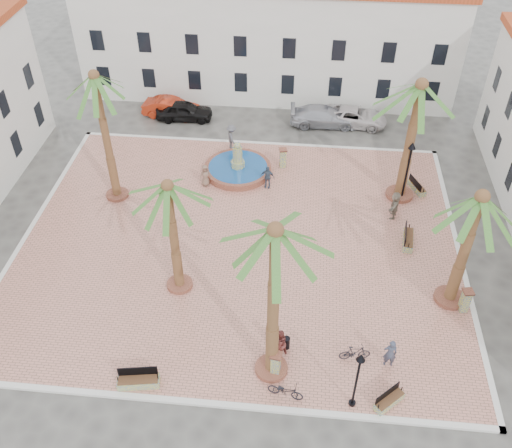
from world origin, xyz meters
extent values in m
plane|color=#56544F|center=(0.00, 0.00, 0.00)|extent=(120.00, 120.00, 0.00)
cube|color=tan|center=(0.00, 0.00, 0.07)|extent=(26.00, 22.00, 0.15)
cube|color=silver|center=(0.00, 11.00, 0.08)|extent=(26.30, 0.30, 0.16)
cube|color=silver|center=(0.00, -11.00, 0.08)|extent=(26.30, 0.30, 0.16)
cube|color=silver|center=(13.00, 0.00, 0.08)|extent=(0.30, 22.30, 0.16)
cube|color=silver|center=(-13.00, 0.00, 0.08)|extent=(0.30, 22.30, 0.16)
cube|color=silver|center=(0.00, 20.00, 4.50)|extent=(30.00, 7.00, 9.00)
cube|color=black|center=(-13.12, 16.52, 2.20)|extent=(1.00, 0.12, 1.60)
cube|color=black|center=(-9.38, 16.52, 2.20)|extent=(1.00, 0.12, 1.60)
cube|color=black|center=(-5.62, 16.52, 2.20)|extent=(1.00, 0.12, 1.60)
cube|color=black|center=(-1.88, 16.52, 2.20)|extent=(1.00, 0.12, 1.60)
cube|color=black|center=(1.88, 16.52, 2.20)|extent=(1.00, 0.12, 1.60)
cube|color=black|center=(5.62, 16.52, 2.20)|extent=(1.00, 0.12, 1.60)
cube|color=black|center=(9.38, 16.52, 2.20)|extent=(1.00, 0.12, 1.60)
cube|color=black|center=(13.12, 16.52, 2.20)|extent=(1.00, 0.12, 1.60)
cube|color=black|center=(-13.12, 16.52, 5.20)|extent=(1.00, 0.12, 1.60)
cube|color=black|center=(-9.38, 16.52, 5.20)|extent=(1.00, 0.12, 1.60)
cube|color=black|center=(-5.62, 16.52, 5.20)|extent=(1.00, 0.12, 1.60)
cube|color=black|center=(-1.88, 16.52, 5.20)|extent=(1.00, 0.12, 1.60)
cube|color=black|center=(1.88, 16.52, 5.20)|extent=(1.00, 0.12, 1.60)
cube|color=black|center=(5.62, 16.52, 5.20)|extent=(1.00, 0.12, 1.60)
cube|color=black|center=(9.38, 16.52, 5.20)|extent=(1.00, 0.12, 1.60)
cube|color=black|center=(13.12, 16.52, 5.20)|extent=(1.00, 0.12, 1.60)
cube|color=black|center=(16.54, 5.37, 2.20)|extent=(0.12, 1.00, 1.60)
cube|color=black|center=(16.54, 9.08, 2.20)|extent=(0.12, 1.00, 1.60)
cube|color=black|center=(16.54, 12.80, 2.20)|extent=(0.12, 1.00, 1.60)
cube|color=black|center=(16.54, 9.08, 5.20)|extent=(0.12, 1.00, 1.60)
cube|color=black|center=(16.54, 12.80, 5.20)|extent=(0.12, 1.00, 1.60)
cube|color=black|center=(-16.02, 6.00, 2.20)|extent=(0.12, 1.00, 1.60)
cube|color=black|center=(-16.02, 10.00, 2.20)|extent=(0.12, 1.00, 1.60)
cube|color=black|center=(-16.02, 6.00, 5.20)|extent=(0.12, 1.00, 1.60)
cube|color=black|center=(-16.02, 10.00, 5.20)|extent=(0.12, 1.00, 1.60)
cylinder|color=brown|center=(-0.98, 7.14, 0.37)|extent=(4.63, 4.63, 0.44)
cylinder|color=#194C8C|center=(-0.98, 7.14, 0.57)|extent=(4.08, 4.08, 0.07)
cylinder|color=#909766|center=(-0.98, 7.14, 0.59)|extent=(0.99, 0.99, 0.88)
cylinder|color=#909766|center=(-0.98, 7.14, 1.47)|extent=(0.66, 0.66, 1.32)
sphere|color=#909766|center=(-0.98, 7.14, 2.30)|extent=(0.49, 0.49, 0.49)
cylinder|color=brown|center=(-8.56, 3.63, 0.26)|extent=(1.46, 1.46, 0.22)
cylinder|color=brown|center=(-8.56, 3.63, 4.56)|extent=(0.48, 0.48, 8.39)
sphere|color=brown|center=(-8.56, 3.63, 8.76)|extent=(0.64, 0.64, 0.64)
cylinder|color=brown|center=(-2.84, -3.95, 0.26)|extent=(1.43, 1.43, 0.21)
cylinder|color=brown|center=(-2.84, -3.95, 3.71)|extent=(0.46, 0.46, 6.70)
sphere|color=brown|center=(-2.84, -3.95, 7.06)|extent=(0.62, 0.62, 0.62)
cylinder|color=brown|center=(2.64, -8.93, 0.27)|extent=(1.57, 1.57, 0.24)
cylinder|color=brown|center=(2.64, -8.93, 4.73)|extent=(0.51, 0.51, 8.68)
sphere|color=brown|center=(2.64, -8.93, 9.07)|extent=(0.69, 0.69, 0.69)
cylinder|color=brown|center=(11.82, -3.48, 0.27)|extent=(1.65, 1.65, 0.25)
cylinder|color=brown|center=(11.82, -3.48, 3.79)|extent=(0.54, 0.54, 6.78)
sphere|color=brown|center=(11.82, -3.48, 7.18)|extent=(0.72, 0.72, 0.72)
cylinder|color=brown|center=(9.95, 5.50, 0.28)|extent=(1.78, 1.78, 0.27)
cylinder|color=brown|center=(9.95, 5.50, 4.30)|extent=(0.58, 0.58, 7.76)
sphere|color=brown|center=(9.95, 5.50, 8.18)|extent=(0.78, 0.78, 0.78)
cube|color=#909766|center=(-3.45, -10.40, 0.37)|extent=(2.02, 0.91, 0.43)
cube|color=#56351E|center=(-3.45, -10.40, 0.62)|extent=(1.91, 0.84, 0.07)
cube|color=black|center=(-3.49, -10.16, 0.91)|extent=(1.83, 0.36, 0.54)
cylinder|color=black|center=(-4.36, -10.55, 0.75)|extent=(0.05, 0.05, 0.33)
cylinder|color=black|center=(-2.55, -10.25, 0.75)|extent=(0.05, 0.05, 0.33)
cube|color=#909766|center=(8.11, -10.22, 0.33)|extent=(1.50, 1.43, 0.35)
cube|color=#56351E|center=(8.11, -10.22, 0.53)|extent=(1.41, 1.34, 0.05)
cube|color=black|center=(7.98, -10.08, 0.77)|extent=(1.14, 1.05, 0.44)
cylinder|color=black|center=(7.55, -10.73, 0.64)|extent=(0.05, 0.05, 0.27)
cylinder|color=black|center=(8.66, -9.72, 0.64)|extent=(0.05, 0.05, 0.27)
cube|color=#909766|center=(10.05, 0.86, 0.36)|extent=(0.81, 1.94, 0.42)
cube|color=#56351E|center=(10.05, 0.86, 0.60)|extent=(0.74, 1.83, 0.06)
cube|color=black|center=(9.82, 0.89, 0.88)|extent=(0.28, 1.77, 0.52)
cylinder|color=black|center=(9.94, -0.02, 0.73)|extent=(0.05, 0.05, 0.31)
cylinder|color=black|center=(10.16, 1.74, 0.73)|extent=(0.05, 0.05, 0.31)
cube|color=#909766|center=(11.18, 6.24, 0.33)|extent=(1.09, 1.73, 0.37)
cube|color=#56351E|center=(11.18, 6.24, 0.55)|extent=(1.02, 1.62, 0.06)
cube|color=black|center=(10.99, 6.17, 0.79)|extent=(0.63, 1.47, 0.46)
cylinder|color=black|center=(11.47, 5.52, 0.66)|extent=(0.05, 0.05, 0.28)
cylinder|color=black|center=(10.88, 6.97, 0.66)|extent=(0.05, 0.05, 0.28)
cylinder|color=black|center=(6.44, -10.40, 0.22)|extent=(0.33, 0.33, 0.15)
cylinder|color=black|center=(6.44, -10.40, 1.88)|extent=(0.11, 0.11, 3.28)
cone|color=black|center=(6.44, -10.40, 3.65)|extent=(0.40, 0.40, 0.36)
sphere|color=beige|center=(6.44, -10.40, 3.52)|extent=(0.22, 0.22, 0.22)
cylinder|color=black|center=(10.08, 5.17, 0.24)|extent=(0.39, 0.39, 0.17)
cylinder|color=black|center=(10.08, 5.17, 2.19)|extent=(0.13, 0.13, 3.87)
cone|color=black|center=(10.08, 5.17, 4.28)|extent=(0.47, 0.47, 0.43)
sphere|color=beige|center=(10.08, 5.17, 4.12)|extent=(0.26, 0.26, 0.26)
cube|color=#909766|center=(2.85, -9.12, 0.84)|extent=(0.48, 0.48, 1.37)
cube|color=brown|center=(2.85, -9.12, 1.57)|extent=(0.60, 0.60, 0.11)
cube|color=#909766|center=(2.07, 8.07, 0.83)|extent=(0.50, 0.50, 1.36)
cube|color=brown|center=(2.07, 8.07, 1.56)|extent=(0.63, 0.63, 0.10)
cube|color=#909766|center=(12.40, -4.19, 0.83)|extent=(0.49, 0.49, 1.37)
cube|color=brown|center=(12.40, -4.19, 1.57)|extent=(0.61, 0.61, 0.11)
cylinder|color=black|center=(3.26, -7.54, 0.50)|extent=(0.36, 0.36, 0.70)
imported|color=#373D50|center=(8.21, -8.06, 1.03)|extent=(0.65, 0.43, 1.76)
imported|color=black|center=(3.39, -10.30, 0.59)|extent=(1.77, 0.92, 0.89)
imported|color=maroon|center=(2.95, -7.99, 1.00)|extent=(1.04, 1.03, 1.69)
imported|color=black|center=(6.60, -7.89, 0.62)|extent=(1.60, 0.70, 0.93)
imported|color=#795B4B|center=(-2.95, 5.37, 0.93)|extent=(0.90, 0.77, 1.57)
imported|color=#3B4C60|center=(1.20, 5.59, 0.97)|extent=(1.02, 0.56, 1.65)
imported|color=#4F4E53|center=(-1.78, 10.00, 1.13)|extent=(1.17, 1.45, 1.96)
imported|color=#766A59|center=(9.35, 3.28, 1.08)|extent=(0.95, 1.81, 1.87)
imported|color=black|center=(-6.13, 14.09, 0.75)|extent=(4.52, 2.05, 1.51)
imported|color=#B52C13|center=(-7.22, 14.43, 0.75)|extent=(4.70, 2.04, 1.50)
imported|color=#AEAFB7|center=(4.88, 14.32, 0.76)|extent=(5.33, 2.37, 1.52)
imported|color=beige|center=(7.23, 14.62, 0.71)|extent=(5.29, 2.81, 1.42)
camera|label=1|loc=(3.52, -25.10, 23.27)|focal=40.00mm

